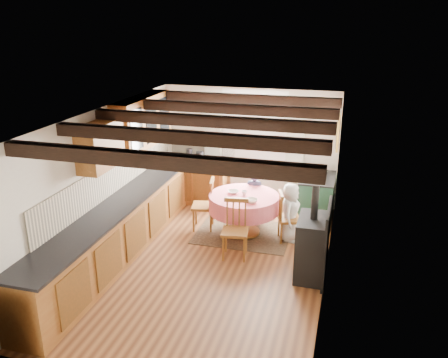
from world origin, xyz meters
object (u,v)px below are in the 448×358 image
(child_far, at_px, (254,196))
(chair_left, at_px, (203,204))
(cast_iron_stove, at_px, (313,232))
(cup, at_px, (244,193))
(chair_near, at_px, (235,230))
(dining_table, at_px, (244,215))
(child_right, at_px, (290,212))
(aga_range, at_px, (317,198))
(chair_right, at_px, (289,217))

(child_far, bearing_deg, chair_left, 35.69)
(cast_iron_stove, bearing_deg, cup, 139.39)
(chair_near, bearing_deg, cast_iron_stove, -19.48)
(dining_table, relative_size, child_right, 1.19)
(dining_table, relative_size, aga_range, 1.27)
(cast_iron_stove, bearing_deg, child_far, 125.79)
(child_right, distance_m, cup, 0.87)
(chair_near, bearing_deg, cup, 85.79)
(chair_near, distance_m, chair_right, 1.12)
(chair_right, relative_size, cup, 9.51)
(chair_right, distance_m, cast_iron_stove, 1.23)
(chair_left, bearing_deg, cup, 75.77)
(child_far, bearing_deg, chair_right, 141.00)
(child_far, height_order, cup, child_far)
(chair_near, xyz_separation_m, child_far, (0.01, 1.47, 0.03))
(chair_near, height_order, child_far, child_far)
(chair_right, height_order, cast_iron_stove, cast_iron_stove)
(dining_table, xyz_separation_m, chair_left, (-0.77, 0.03, 0.11))
(chair_near, distance_m, cup, 0.91)
(cast_iron_stove, height_order, cup, cast_iron_stove)
(cup, bearing_deg, chair_left, 177.08)
(chair_near, xyz_separation_m, chair_right, (0.76, 0.83, -0.04))
(chair_right, xyz_separation_m, cup, (-0.81, 0.03, 0.35))
(chair_right, bearing_deg, chair_left, 70.87)
(dining_table, height_order, chair_left, chair_left)
(chair_left, distance_m, aga_range, 2.19)
(chair_near, distance_m, child_far, 1.47)
(cup, bearing_deg, chair_right, -2.28)
(child_far, bearing_deg, dining_table, 85.28)
(cast_iron_stove, bearing_deg, chair_near, 168.25)
(aga_range, bearing_deg, child_right, -110.88)
(aga_range, relative_size, cast_iron_stove, 0.66)
(aga_range, bearing_deg, chair_near, -121.95)
(chair_right, height_order, aga_range, aga_range)
(dining_table, relative_size, chair_right, 1.38)
(dining_table, bearing_deg, aga_range, 38.67)
(cup, bearing_deg, child_right, -0.12)
(chair_right, distance_m, child_right, 0.08)
(aga_range, height_order, cast_iron_stove, cast_iron_stove)
(dining_table, relative_size, chair_left, 1.29)
(cast_iron_stove, bearing_deg, chair_right, 114.41)
(aga_range, bearing_deg, chair_right, -110.87)
(dining_table, distance_m, chair_left, 0.78)
(chair_right, bearing_deg, cast_iron_stove, -172.13)
(cast_iron_stove, relative_size, child_far, 1.43)
(chair_left, distance_m, chair_right, 1.59)
(dining_table, relative_size, cast_iron_stove, 0.85)
(chair_left, distance_m, cup, 0.84)
(child_far, xyz_separation_m, cup, (-0.06, -0.61, 0.28))
(chair_left, height_order, cast_iron_stove, cast_iron_stove)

